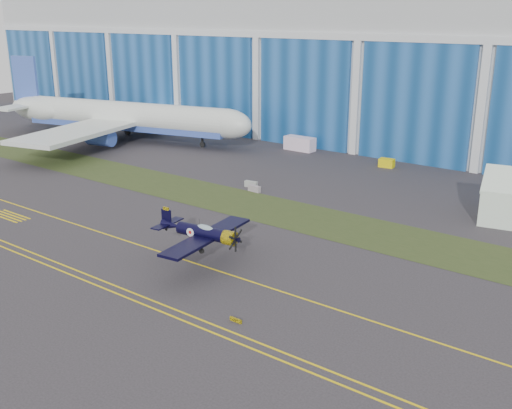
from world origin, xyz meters
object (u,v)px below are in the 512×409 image
Objects in this scene: warbird at (202,232)px; tug at (387,163)px; shipping_container at (300,144)px; jetliner at (123,85)px.

warbird is 49.13m from tug.
shipping_container is at bearing 106.01° from warbird.
shipping_container is (33.17, 13.08, -9.66)m from jetliner.
jetliner is 36.94m from shipping_container.
shipping_container is at bearing 167.89° from tug.
jetliner is at bearing 138.44° from warbird.
jetliner is 29.96× the size of tug.
tug is (-2.85, 48.96, -2.94)m from warbird.
shipping_container is (-21.45, 50.96, -2.39)m from warbird.
jetliner is 53.92m from tug.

